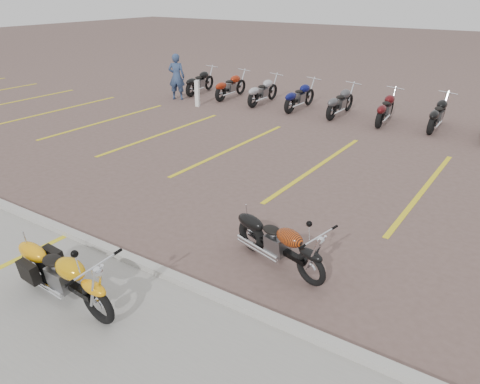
# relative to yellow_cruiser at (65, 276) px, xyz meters

# --- Properties ---
(ground) EXTENTS (100.00, 100.00, 0.00)m
(ground) POSITION_rel_yellow_cruiser_xyz_m (0.62, 3.28, -0.44)
(ground) COLOR brown
(ground) RESTS_ON ground
(concrete_apron) EXTENTS (60.00, 5.00, 0.01)m
(concrete_apron) POSITION_rel_yellow_cruiser_xyz_m (0.62, -1.22, -0.44)
(concrete_apron) COLOR #9E9B93
(concrete_apron) RESTS_ON ground
(curb) EXTENTS (60.00, 0.18, 0.12)m
(curb) POSITION_rel_yellow_cruiser_xyz_m (0.62, 1.28, -0.38)
(curb) COLOR #ADAAA3
(curb) RESTS_ON ground
(parking_stripes) EXTENTS (38.00, 5.50, 0.01)m
(parking_stripes) POSITION_rel_yellow_cruiser_xyz_m (0.62, 7.28, -0.44)
(parking_stripes) COLOR yellow
(parking_stripes) RESTS_ON ground
(yellow_cruiser) EXTENTS (2.16, 0.35, 0.89)m
(yellow_cruiser) POSITION_rel_yellow_cruiser_xyz_m (0.00, 0.00, 0.00)
(yellow_cruiser) COLOR black
(yellow_cruiser) RESTS_ON ground
(flame_cruiser) EXTENTS (1.95, 0.68, 0.82)m
(flame_cruiser) POSITION_rel_yellow_cruiser_xyz_m (2.10, 2.61, -0.03)
(flame_cruiser) COLOR black
(flame_cruiser) RESTS_ON ground
(person_a) EXTENTS (0.80, 0.69, 1.85)m
(person_a) POSITION_rel_yellow_cruiser_xyz_m (-7.68, 11.29, 0.48)
(person_a) COLOR navy
(person_a) RESTS_ON ground
(bollard) EXTENTS (0.18, 0.18, 1.00)m
(bollard) POSITION_rel_yellow_cruiser_xyz_m (-6.21, 10.78, 0.06)
(bollard) COLOR white
(bollard) RESTS_ON ground
(bg_bike_row) EXTENTS (15.58, 2.03, 1.10)m
(bg_bike_row) POSITION_rel_yellow_cruiser_xyz_m (-0.19, 12.64, 0.11)
(bg_bike_row) COLOR black
(bg_bike_row) RESTS_ON ground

